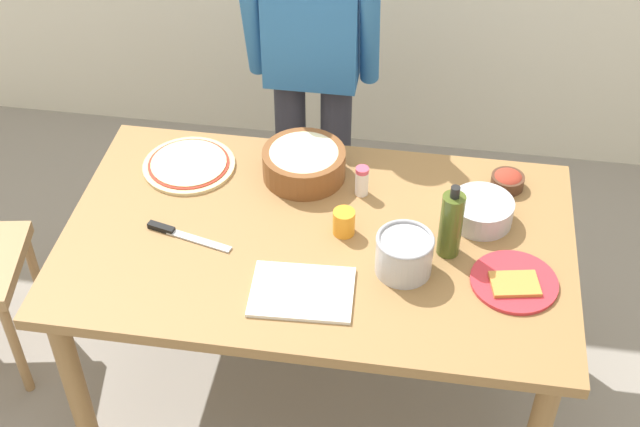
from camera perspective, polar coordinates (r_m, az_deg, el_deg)
ground at (r=3.30m, az=-0.14°, el=-11.20°), size 8.00×8.00×0.00m
dining_table at (r=2.80m, az=-0.16°, el=-2.84°), size 1.60×0.96×0.76m
person_cook at (r=3.24m, az=-0.49°, el=10.17°), size 0.49×0.25×1.62m
pizza_raw_on_board at (r=3.03m, az=-8.56°, el=3.17°), size 0.32×0.32×0.02m
plate_with_slice at (r=2.64m, az=12.57°, el=-4.40°), size 0.26×0.26×0.02m
popcorn_bowl at (r=2.93m, az=-1.06°, el=3.45°), size 0.28×0.28×0.11m
mixing_bowl_steel at (r=2.81m, az=10.50°, el=0.16°), size 0.20×0.20×0.08m
small_sauce_bowl at (r=2.96m, az=12.16°, el=2.15°), size 0.11×0.11×0.06m
olive_oil_bottle at (r=2.64m, az=8.55°, el=-0.69°), size 0.07×0.07×0.26m
steel_pot at (r=2.59m, az=5.52°, el=-2.64°), size 0.17×0.17×0.13m
cup_orange at (r=2.72m, az=1.57°, el=-0.57°), size 0.07×0.07×0.08m
salt_shaker at (r=2.86m, az=2.75°, el=2.14°), size 0.04×0.04×0.11m
cutting_board_white at (r=2.56m, az=-1.18°, el=-5.14°), size 0.31×0.24×0.01m
chef_knife at (r=2.77m, az=-9.21°, el=-1.30°), size 0.29×0.10×0.02m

